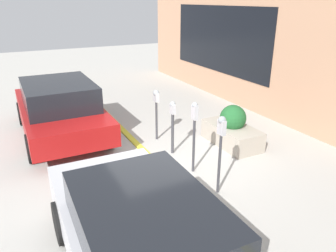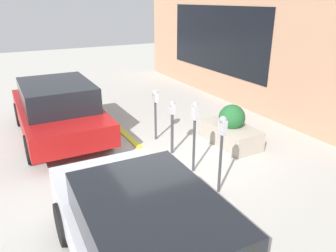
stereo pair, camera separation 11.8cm
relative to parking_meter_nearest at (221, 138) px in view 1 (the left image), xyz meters
The scene contains 10 objects.
ground_plane 1.94m from the parking_meter_nearest, 19.08° to the left, with size 40.00×40.00×0.00m, color #ADAAA3.
curb_strip 1.95m from the parking_meter_nearest, 21.82° to the left, with size 19.00×0.16×0.04m.
building_facade 4.30m from the parking_meter_nearest, 69.63° to the right, with size 19.00×0.17×3.91m.
parking_meter_nearest is the anchor object (origin of this frame).
parking_meter_second 0.94m from the parking_meter_nearest, ahead, with size 0.14×0.12×1.58m.
parking_meter_middle 1.98m from the parking_meter_nearest, ahead, with size 0.16×0.13×1.32m.
parking_meter_fourth 2.90m from the parking_meter_nearest, ahead, with size 0.19×0.16×1.37m.
planter_box 2.50m from the parking_meter_nearest, 43.31° to the right, with size 1.63×0.83×1.06m.
parked_car_front 2.60m from the parking_meter_nearest, 123.07° to the left, with size 4.24×1.81×1.39m.
parked_car_middle 4.84m from the parking_meter_nearest, 26.87° to the left, with size 4.43×2.02×1.53m.
Camera 1 is at (-5.96, 2.86, 3.54)m, focal length 35.00 mm.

